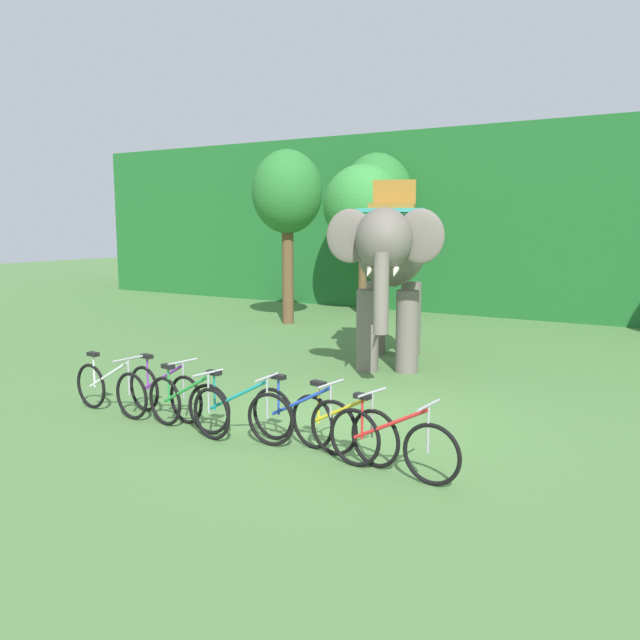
% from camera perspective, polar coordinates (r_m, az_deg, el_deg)
% --- Properties ---
extents(ground_plane, '(80.00, 80.00, 0.00)m').
position_cam_1_polar(ground_plane, '(9.76, 1.64, -8.73)').
color(ground_plane, '#4C753D').
extents(foliage_hedge, '(36.00, 6.00, 5.84)m').
position_cam_1_polar(foliage_hedge, '(23.38, 20.30, 7.97)').
color(foliage_hedge, '#1E6028').
rests_on(foliage_hedge, ground).
extents(tree_right, '(2.00, 2.00, 4.94)m').
position_cam_1_polar(tree_right, '(18.93, -2.86, 10.83)').
color(tree_right, brown).
rests_on(tree_right, ground).
extents(tree_far_right, '(2.52, 2.52, 4.72)m').
position_cam_1_polar(tree_far_right, '(20.99, 3.76, 9.81)').
color(tree_far_right, brown).
rests_on(tree_far_right, ground).
extents(tree_center_left, '(2.47, 2.47, 5.13)m').
position_cam_1_polar(tree_center_left, '(21.70, 4.93, 10.05)').
color(tree_center_left, brown).
rests_on(tree_center_left, ground).
extents(elephant, '(2.86, 4.20, 3.78)m').
position_cam_1_polar(elephant, '(13.24, 6.12, 5.43)').
color(elephant, '#665E56').
rests_on(elephant, ground).
extents(bike_white, '(1.71, 0.52, 0.92)m').
position_cam_1_polar(bike_white, '(10.51, -17.72, -5.70)').
color(bike_white, black).
rests_on(bike_white, ground).
extents(bike_purple, '(1.70, 0.52, 0.92)m').
position_cam_1_polar(bike_purple, '(10.11, -13.37, -6.08)').
color(bike_purple, black).
rests_on(bike_purple, ground).
extents(bike_green, '(1.70, 0.52, 0.92)m').
position_cam_1_polar(bike_green, '(9.33, -11.46, -7.24)').
color(bike_green, black).
rests_on(bike_green, ground).
extents(bike_teal, '(1.71, 0.52, 0.92)m').
position_cam_1_polar(bike_teal, '(8.90, -7.07, -7.90)').
color(bike_teal, black).
rests_on(bike_teal, ground).
extents(bike_blue, '(1.71, 0.52, 0.92)m').
position_cam_1_polar(bike_blue, '(8.56, -1.57, -8.50)').
color(bike_blue, black).
rests_on(bike_blue, ground).
extents(bike_yellow, '(1.69, 0.52, 0.92)m').
position_cam_1_polar(bike_yellow, '(8.19, 1.95, -9.28)').
color(bike_yellow, black).
rests_on(bike_yellow, ground).
extents(bike_red, '(1.71, 0.52, 0.92)m').
position_cam_1_polar(bike_red, '(7.68, 6.22, -10.55)').
color(bike_red, black).
rests_on(bike_red, ground).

